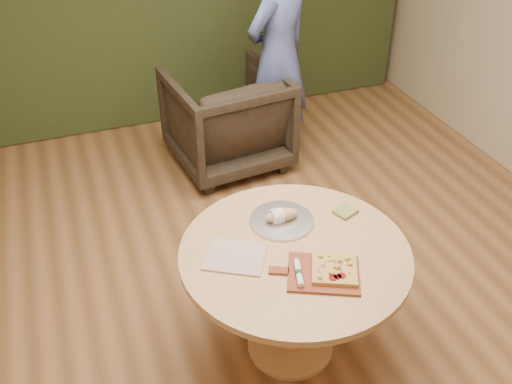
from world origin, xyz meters
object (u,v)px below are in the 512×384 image
at_px(flatbread_pizza, 334,269).
at_px(person_standing, 278,56).
at_px(pedestal_table, 294,270).
at_px(pizza_paddle, 321,273).
at_px(armchair, 227,115).
at_px(bread_roll, 280,216).
at_px(serving_tray, 282,220).
at_px(cutlery_roll, 299,273).

distance_m(flatbread_pizza, person_standing, 2.37).
relative_size(pedestal_table, pizza_paddle, 2.57).
distance_m(armchair, person_standing, 0.65).
distance_m(flatbread_pizza, bread_roll, 0.48).
bearing_deg(serving_tray, cutlery_roll, -101.62).
xyz_separation_m(pedestal_table, flatbread_pizza, (0.11, -0.23, 0.17)).
relative_size(serving_tray, armchair, 0.38).
bearing_deg(pizza_paddle, armchair, 109.15).
height_order(pedestal_table, bread_roll, bread_roll).
distance_m(pizza_paddle, bread_roll, 0.46).
bearing_deg(cutlery_roll, armchair, 97.72).
bearing_deg(serving_tray, pizza_paddle, -87.22).
bearing_deg(person_standing, serving_tray, 40.35).
distance_m(pizza_paddle, flatbread_pizza, 0.07).
xyz_separation_m(bread_roll, armchair, (0.27, 1.85, -0.33)).
bearing_deg(flatbread_pizza, pizza_paddle, 166.88).
relative_size(pedestal_table, person_standing, 0.65).
bearing_deg(armchair, pedestal_table, 75.58).
bearing_deg(serving_tray, pedestal_table, -96.05).
height_order(bread_roll, person_standing, person_standing).
xyz_separation_m(flatbread_pizza, serving_tray, (-0.09, 0.47, -0.02)).
xyz_separation_m(serving_tray, armchair, (0.26, 1.85, -0.29)).
height_order(pizza_paddle, cutlery_roll, cutlery_roll).
distance_m(cutlery_roll, bread_roll, 0.45).
distance_m(bread_roll, person_standing, 1.95).
relative_size(cutlery_roll, person_standing, 0.10).
bearing_deg(cutlery_roll, flatbread_pizza, 5.99).
bearing_deg(cutlery_roll, pedestal_table, 88.12).
bearing_deg(person_standing, bread_roll, 40.10).
bearing_deg(armchair, cutlery_roll, 74.65).
relative_size(serving_tray, bread_roll, 1.84).
relative_size(bread_roll, person_standing, 0.10).
relative_size(armchair, person_standing, 0.50).
bearing_deg(flatbread_pizza, bread_roll, 101.31).
height_order(bread_roll, armchair, armchair).
bearing_deg(pedestal_table, pizza_paddle, -77.13).
xyz_separation_m(bread_roll, person_standing, (0.71, 1.81, 0.15)).
relative_size(pedestal_table, armchair, 1.30).
distance_m(pizza_paddle, person_standing, 2.37).
relative_size(pizza_paddle, person_standing, 0.25).
bearing_deg(armchair, flatbread_pizza, 79.08).
xyz_separation_m(serving_tray, bread_roll, (-0.01, 0.00, 0.04)).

